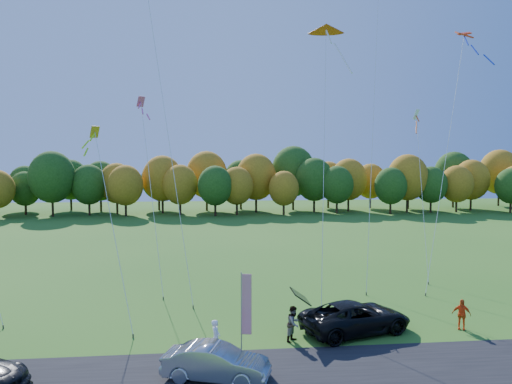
{
  "coord_description": "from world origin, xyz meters",
  "views": [
    {
      "loc": [
        -3.14,
        -23.89,
        9.1
      ],
      "look_at": [
        0.0,
        6.0,
        7.0
      ],
      "focal_mm": 35.0,
      "sensor_mm": 36.0,
      "label": 1
    }
  ],
  "objects": [
    {
      "name": "person_tailgate_a",
      "position": [
        -2.64,
        -1.53,
        0.84
      ],
      "size": [
        0.47,
        0.65,
        1.68
      ],
      "primitive_type": "imported",
      "rotation": [
        0.0,
        0.0,
        1.46
      ],
      "color": "white",
      "rests_on": "ground"
    },
    {
      "name": "kite_diamond_white",
      "position": [
        13.78,
        13.3,
        6.5
      ],
      "size": [
        2.68,
        7.84,
        13.57
      ],
      "color": "#4C3F33",
      "rests_on": "ground"
    },
    {
      "name": "person_east",
      "position": [
        10.37,
        0.66,
        0.81
      ],
      "size": [
        1.02,
        0.78,
        1.62
      ],
      "primitive_type": "imported",
      "rotation": [
        0.0,
        0.0,
        -0.48
      ],
      "color": "#E74F15",
      "rests_on": "ground"
    },
    {
      "name": "kite_parafoil_orange",
      "position": [
        9.85,
        13.27,
        14.75
      ],
      "size": [
        6.59,
        12.13,
        29.88
      ],
      "color": "#4C3F33",
      "rests_on": "ground"
    },
    {
      "name": "kite_parafoil_rainbow",
      "position": [
        14.16,
        10.2,
        9.42
      ],
      "size": [
        7.18,
        7.05,
        19.1
      ],
      "color": "#4C3F33",
      "rests_on": "ground"
    },
    {
      "name": "kite_diamond_pink",
      "position": [
        -6.78,
        11.16,
        6.76
      ],
      "size": [
        2.69,
        7.22,
        14.02
      ],
      "color": "#4C3F33",
      "rests_on": "ground"
    },
    {
      "name": "ground",
      "position": [
        0.0,
        0.0,
        0.0
      ],
      "size": [
        160.0,
        160.0,
        0.0
      ],
      "primitive_type": "plane",
      "color": "#285F19"
    },
    {
      "name": "kite_delta_blue",
      "position": [
        -6.16,
        10.45,
        15.31
      ],
      "size": [
        6.08,
        10.41,
        31.52
      ],
      "color": "#4C3F33",
      "rests_on": "ground"
    },
    {
      "name": "black_suv",
      "position": [
        4.66,
        0.76,
        0.81
      ],
      "size": [
        6.4,
        4.35,
        1.63
      ],
      "primitive_type": "imported",
      "rotation": [
        0.0,
        0.0,
        1.88
      ],
      "color": "black",
      "rests_on": "ground"
    },
    {
      "name": "silver_sedan",
      "position": [
        -2.69,
        -3.99,
        0.72
      ],
      "size": [
        4.63,
        2.77,
        1.44
      ],
      "primitive_type": "imported",
      "rotation": [
        0.0,
        0.0,
        1.27
      ],
      "color": "#A4A3A8",
      "rests_on": "ground"
    },
    {
      "name": "kite_delta_red",
      "position": [
        4.28,
        6.35,
        9.46
      ],
      "size": [
        3.71,
        10.2,
        19.44
      ],
      "color": "#4C3F33",
      "rests_on": "ground"
    },
    {
      "name": "feather_flag",
      "position": [
        -1.26,
        -1.24,
        2.31
      ],
      "size": [
        0.5,
        0.13,
        3.8
      ],
      "color": "#999999",
      "rests_on": "ground"
    },
    {
      "name": "tree_line",
      "position": [
        0.0,
        55.0,
        0.0
      ],
      "size": [
        116.0,
        12.0,
        10.0
      ],
      "primitive_type": null,
      "color": "#1E4711",
      "rests_on": "ground"
    },
    {
      "name": "asphalt_strip",
      "position": [
        0.0,
        -4.0,
        0.01
      ],
      "size": [
        90.0,
        6.0,
        0.01
      ],
      "primitive_type": "cube",
      "color": "black",
      "rests_on": "ground"
    },
    {
      "name": "kite_diamond_yellow",
      "position": [
        -8.23,
        4.25,
        5.43
      ],
      "size": [
        3.58,
        6.72,
        11.34
      ],
      "color": "#4C3F33",
      "rests_on": "ground"
    },
    {
      "name": "person_tailgate_b",
      "position": [
        1.24,
        -0.07,
        0.88
      ],
      "size": [
        1.05,
        1.08,
        1.76
      ],
      "primitive_type": "imported",
      "rotation": [
        0.0,
        0.0,
        0.91
      ],
      "color": "gray",
      "rests_on": "ground"
    }
  ]
}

